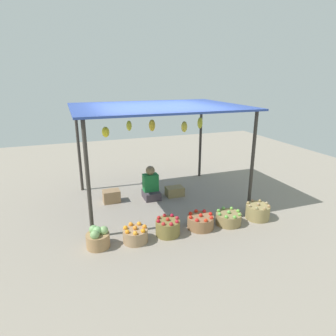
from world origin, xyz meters
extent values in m
plane|color=gray|center=(0.00, 0.00, 0.00)|extent=(14.00, 14.00, 0.00)
cylinder|color=#38332D|center=(-1.63, -1.20, 1.05)|extent=(0.07, 0.07, 2.11)
cylinder|color=#38332D|center=(1.63, -1.20, 1.05)|extent=(0.07, 0.07, 2.11)
cylinder|color=#38332D|center=(-1.63, 1.20, 1.05)|extent=(0.07, 0.07, 2.11)
cylinder|color=#38332D|center=(1.63, 1.20, 1.05)|extent=(0.07, 0.07, 2.11)
cube|color=#30499D|center=(0.00, 0.00, 2.13)|extent=(3.56, 2.70, 0.04)
ellipsoid|color=yellow|center=(-1.15, -0.19, 1.69)|extent=(0.14, 0.14, 0.21)
ellipsoid|color=yellow|center=(-0.54, 0.41, 1.69)|extent=(0.12, 0.12, 0.23)
ellipsoid|color=yellow|center=(-0.05, 0.28, 1.69)|extent=(0.14, 0.14, 0.26)
ellipsoid|color=yellow|center=(0.56, -0.13, 1.69)|extent=(0.13, 0.13, 0.24)
ellipsoid|color=yellow|center=(1.13, 0.24, 1.69)|extent=(0.12, 0.12, 0.27)
cube|color=#41383E|center=(-0.15, 0.10, 0.09)|extent=(0.36, 0.44, 0.18)
cube|color=#1E7335|center=(-0.15, 0.15, 0.38)|extent=(0.34, 0.22, 0.40)
sphere|color=olive|center=(-0.15, 0.15, 0.67)|extent=(0.21, 0.21, 0.21)
cylinder|color=#9F794F|center=(-1.57, -1.55, 0.12)|extent=(0.39, 0.39, 0.24)
sphere|color=#79AF68|center=(-1.57, -1.55, 0.30)|extent=(0.15, 0.15, 0.15)
sphere|color=#80AA66|center=(-1.47, -1.55, 0.29)|extent=(0.15, 0.15, 0.15)
sphere|color=#74A362|center=(-1.63, -1.46, 0.29)|extent=(0.15, 0.15, 0.15)
sphere|color=#769E5E|center=(-1.63, -1.64, 0.29)|extent=(0.15, 0.15, 0.15)
cylinder|color=#9E7E5B|center=(-0.95, -1.60, 0.12)|extent=(0.43, 0.43, 0.23)
sphere|color=orange|center=(-0.95, -1.60, 0.26)|extent=(0.08, 0.08, 0.08)
sphere|color=orange|center=(-0.78, -1.60, 0.25)|extent=(0.08, 0.08, 0.08)
sphere|color=orange|center=(-0.84, -1.46, 0.25)|extent=(0.08, 0.08, 0.08)
sphere|color=orange|center=(-0.98, -1.43, 0.25)|extent=(0.08, 0.08, 0.08)
sphere|color=orange|center=(-1.10, -1.52, 0.25)|extent=(0.08, 0.08, 0.08)
sphere|color=orange|center=(-1.10, -1.67, 0.25)|extent=(0.08, 0.08, 0.08)
sphere|color=orange|center=(-0.98, -1.76, 0.25)|extent=(0.08, 0.08, 0.08)
sphere|color=orange|center=(-0.84, -1.73, 0.25)|extent=(0.08, 0.08, 0.08)
cylinder|color=olive|center=(-0.34, -1.57, 0.14)|extent=(0.44, 0.44, 0.28)
sphere|color=#B5271C|center=(-0.34, -1.57, 0.31)|extent=(0.07, 0.07, 0.07)
sphere|color=#AC202D|center=(-0.16, -1.57, 0.30)|extent=(0.07, 0.07, 0.07)
sphere|color=#AF152B|center=(-0.22, -1.45, 0.30)|extent=(0.07, 0.07, 0.07)
sphere|color=#B12225|center=(-0.34, -1.39, 0.30)|extent=(0.07, 0.07, 0.07)
sphere|color=#B41F1D|center=(-0.47, -1.45, 0.30)|extent=(0.07, 0.07, 0.07)
sphere|color=#B01525|center=(-0.52, -1.57, 0.30)|extent=(0.07, 0.07, 0.07)
sphere|color=red|center=(-0.47, -1.70, 0.30)|extent=(0.07, 0.07, 0.07)
sphere|color=#B32028|center=(-0.34, -1.75, 0.30)|extent=(0.07, 0.07, 0.07)
sphere|color=red|center=(-0.22, -1.70, 0.30)|extent=(0.07, 0.07, 0.07)
cylinder|color=olive|center=(0.32, -1.55, 0.12)|extent=(0.50, 0.50, 0.23)
sphere|color=red|center=(0.32, -1.55, 0.26)|extent=(0.07, 0.07, 0.07)
sphere|color=red|center=(0.53, -1.55, 0.25)|extent=(0.07, 0.07, 0.07)
sphere|color=red|center=(0.47, -1.40, 0.25)|extent=(0.07, 0.07, 0.07)
sphere|color=red|center=(0.32, -1.34, 0.25)|extent=(0.07, 0.07, 0.07)
sphere|color=red|center=(0.18, -1.40, 0.25)|extent=(0.07, 0.07, 0.07)
sphere|color=red|center=(0.12, -1.55, 0.25)|extent=(0.07, 0.07, 0.07)
sphere|color=red|center=(0.18, -1.70, 0.25)|extent=(0.07, 0.07, 0.07)
sphere|color=red|center=(0.32, -1.76, 0.25)|extent=(0.07, 0.07, 0.07)
sphere|color=red|center=(0.47, -1.70, 0.25)|extent=(0.07, 0.07, 0.07)
cylinder|color=olive|center=(0.90, -1.59, 0.11)|extent=(0.49, 0.49, 0.22)
sphere|color=#67BB50|center=(0.90, -1.59, 0.25)|extent=(0.07, 0.07, 0.07)
sphere|color=#6DBC42|center=(1.10, -1.59, 0.24)|extent=(0.07, 0.07, 0.07)
sphere|color=#74BB49|center=(1.04, -1.45, 0.24)|extent=(0.07, 0.07, 0.07)
sphere|color=#63A94D|center=(0.90, -1.39, 0.24)|extent=(0.07, 0.07, 0.07)
sphere|color=#64B146|center=(0.76, -1.45, 0.24)|extent=(0.07, 0.07, 0.07)
sphere|color=#62AB4C|center=(0.70, -1.59, 0.24)|extent=(0.07, 0.07, 0.07)
sphere|color=#66AF43|center=(0.76, -1.74, 0.24)|extent=(0.07, 0.07, 0.07)
sphere|color=#64B245|center=(0.90, -1.80, 0.24)|extent=(0.07, 0.07, 0.07)
sphere|color=#74AF47|center=(1.04, -1.74, 0.24)|extent=(0.07, 0.07, 0.07)
cylinder|color=#978450|center=(1.57, -1.59, 0.14)|extent=(0.47, 0.47, 0.28)
sphere|color=#9B805E|center=(1.57, -1.59, 0.31)|extent=(0.06, 0.06, 0.06)
sphere|color=#96825F|center=(1.77, -1.59, 0.30)|extent=(0.06, 0.06, 0.06)
sphere|color=#9A8351|center=(1.71, -1.45, 0.30)|extent=(0.06, 0.06, 0.06)
sphere|color=#9F7758|center=(1.57, -1.39, 0.30)|extent=(0.06, 0.06, 0.06)
sphere|color=#A68854|center=(1.43, -1.45, 0.30)|extent=(0.06, 0.06, 0.06)
sphere|color=#9E855C|center=(1.37, -1.59, 0.30)|extent=(0.06, 0.06, 0.06)
sphere|color=#958958|center=(1.43, -1.73, 0.30)|extent=(0.06, 0.06, 0.06)
sphere|color=#9E8154|center=(1.57, -1.79, 0.30)|extent=(0.06, 0.06, 0.06)
sphere|color=#A17A4F|center=(1.71, -1.73, 0.30)|extent=(0.06, 0.06, 0.06)
cube|color=olive|center=(0.42, 0.06, 0.11)|extent=(0.41, 0.29, 0.22)
cube|color=#93714D|center=(-1.06, 0.22, 0.14)|extent=(0.37, 0.28, 0.28)
camera|label=1|loc=(-1.93, -5.96, 2.73)|focal=31.10mm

